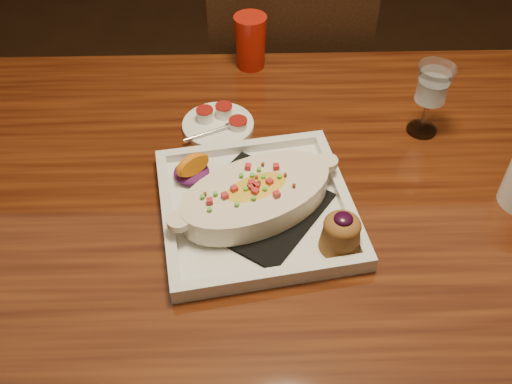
{
  "coord_description": "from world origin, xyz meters",
  "views": [
    {
      "loc": [
        -0.12,
        -0.72,
        1.48
      ],
      "look_at": [
        -0.1,
        -0.03,
        0.77
      ],
      "focal_mm": 40.0,
      "sensor_mm": 36.0,
      "label": 1
    }
  ],
  "objects_px": {
    "plate": "(261,202)",
    "goblet": "(432,88)",
    "saucer": "(217,123)",
    "chair_far": "(285,93)",
    "red_tumbler": "(250,42)",
    "table": "(308,223)"
  },
  "relations": [
    {
      "from": "plate",
      "to": "red_tumbler",
      "type": "height_order",
      "value": "red_tumbler"
    },
    {
      "from": "table",
      "to": "plate",
      "type": "relative_size",
      "value": 4.07
    },
    {
      "from": "chair_far",
      "to": "red_tumbler",
      "type": "xyz_separation_m",
      "value": [
        -0.1,
        -0.23,
        0.3
      ]
    },
    {
      "from": "goblet",
      "to": "red_tumbler",
      "type": "relative_size",
      "value": 1.23
    },
    {
      "from": "chair_far",
      "to": "red_tumbler",
      "type": "distance_m",
      "value": 0.39
    },
    {
      "from": "plate",
      "to": "red_tumbler",
      "type": "distance_m",
      "value": 0.46
    },
    {
      "from": "chair_far",
      "to": "red_tumbler",
      "type": "bearing_deg",
      "value": 66.25
    },
    {
      "from": "saucer",
      "to": "chair_far",
      "type": "bearing_deg",
      "value": 68.89
    },
    {
      "from": "table",
      "to": "chair_far",
      "type": "xyz_separation_m",
      "value": [
        -0.0,
        0.63,
        -0.15
      ]
    },
    {
      "from": "red_tumbler",
      "to": "goblet",
      "type": "bearing_deg",
      "value": -35.94
    },
    {
      "from": "table",
      "to": "red_tumbler",
      "type": "bearing_deg",
      "value": 104.18
    },
    {
      "from": "table",
      "to": "red_tumbler",
      "type": "xyz_separation_m",
      "value": [
        -0.1,
        0.4,
        0.16
      ]
    },
    {
      "from": "chair_far",
      "to": "red_tumbler",
      "type": "height_order",
      "value": "chair_far"
    },
    {
      "from": "plate",
      "to": "goblet",
      "type": "distance_m",
      "value": 0.4
    },
    {
      "from": "saucer",
      "to": "red_tumbler",
      "type": "height_order",
      "value": "red_tumbler"
    },
    {
      "from": "plate",
      "to": "red_tumbler",
      "type": "xyz_separation_m",
      "value": [
        -0.01,
        0.46,
        0.03
      ]
    },
    {
      "from": "plate",
      "to": "goblet",
      "type": "bearing_deg",
      "value": 24.12
    },
    {
      "from": "red_tumbler",
      "to": "saucer",
      "type": "bearing_deg",
      "value": -108.26
    },
    {
      "from": "chair_far",
      "to": "saucer",
      "type": "distance_m",
      "value": 0.54
    },
    {
      "from": "chair_far",
      "to": "goblet",
      "type": "distance_m",
      "value": 0.63
    },
    {
      "from": "chair_far",
      "to": "saucer",
      "type": "height_order",
      "value": "chair_far"
    },
    {
      "from": "plate",
      "to": "table",
      "type": "bearing_deg",
      "value": 24.34
    }
  ]
}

